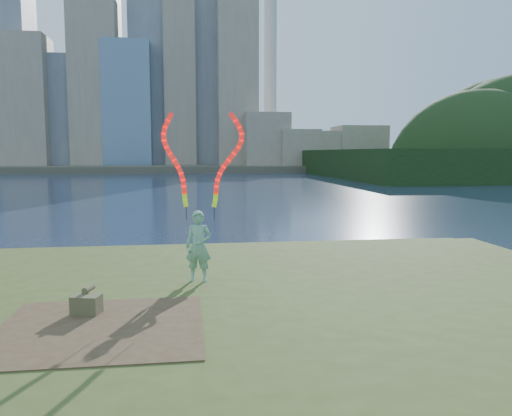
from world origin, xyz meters
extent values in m
plane|color=#18243C|center=(0.00, 0.00, 0.00)|extent=(320.00, 320.00, 0.00)
cube|color=#3B4C1B|center=(0.00, -2.50, 0.15)|extent=(20.00, 18.00, 0.30)
cube|color=#3B4C1B|center=(0.00, -2.20, 0.40)|extent=(17.00, 15.00, 0.30)
cube|color=#3B4C1B|center=(0.00, -2.00, 0.65)|extent=(14.00, 12.00, 0.30)
cube|color=#47331E|center=(-2.20, -3.20, 0.81)|extent=(3.20, 3.00, 0.02)
cube|color=#494435|center=(0.00, 95.00, 0.60)|extent=(320.00, 40.00, 1.20)
cylinder|color=silver|center=(18.00, 102.00, 30.20)|extent=(2.80, 2.80, 58.00)
imported|color=#1B723F|center=(-0.58, -0.49, 1.57)|extent=(0.63, 0.49, 1.53)
cylinder|color=black|center=(-0.84, -0.33, 2.27)|extent=(0.02, 0.02, 0.30)
cylinder|color=black|center=(-0.24, -0.47, 2.27)|extent=(0.02, 0.02, 0.30)
cube|color=#4E4C2C|center=(-2.55, -2.47, 0.97)|extent=(0.53, 0.42, 0.34)
cylinder|color=#4E4C2C|center=(-2.55, -2.25, 1.19)|extent=(0.19, 0.33, 0.11)
camera|label=1|loc=(-0.79, -11.10, 3.56)|focal=35.00mm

